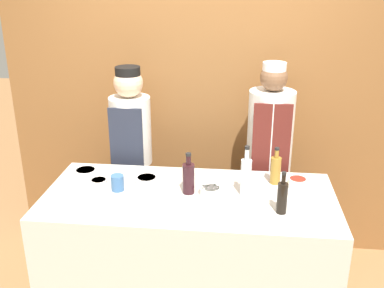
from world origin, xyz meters
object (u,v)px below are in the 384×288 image
(sauce_bowl_purple, at_px, (86,173))
(cup_blue, at_px, (118,183))
(bottle_wine, at_px, (189,178))
(bottle_soy, at_px, (282,197))
(sauce_bowl_brown, at_px, (147,180))
(bottle_vinegar, at_px, (276,169))
(chef_left, at_px, (132,158))
(sauce_bowl_red, at_px, (298,182))
(sauce_bowl_green, at_px, (210,190))
(bottle_clear, at_px, (246,176))
(chef_right, at_px, (268,163))
(cutting_board, at_px, (145,206))
(sauce_bowl_orange, at_px, (99,182))

(sauce_bowl_purple, distance_m, cup_blue, 0.31)
(bottle_wine, bearing_deg, bottle_soy, -18.68)
(sauce_bowl_brown, bearing_deg, bottle_soy, -18.96)
(bottle_vinegar, relative_size, bottle_soy, 0.97)
(chef_left, bearing_deg, sauce_bowl_red, -21.56)
(sauce_bowl_green, relative_size, bottle_clear, 0.43)
(sauce_bowl_red, distance_m, bottle_vinegar, 0.16)
(bottle_clear, height_order, bottle_wine, bottle_clear)
(sauce_bowl_green, height_order, bottle_soy, bottle_soy)
(chef_left, xyz_separation_m, chef_right, (1.05, -0.00, 0.01))
(sauce_bowl_green, bearing_deg, cup_blue, -178.75)
(cutting_board, xyz_separation_m, chef_right, (0.77, 0.86, -0.05))
(bottle_vinegar, height_order, bottle_soy, bottle_soy)
(bottle_wine, height_order, cup_blue, bottle_wine)
(bottle_vinegar, bearing_deg, sauce_bowl_red, -16.48)
(sauce_bowl_red, bearing_deg, sauce_bowl_green, -164.11)
(sauce_bowl_brown, height_order, bottle_soy, bottle_soy)
(sauce_bowl_brown, xyz_separation_m, sauce_bowl_red, (0.99, 0.05, 0.01))
(bottle_clear, xyz_separation_m, cup_blue, (-0.81, -0.02, -0.08))
(bottle_vinegar, bearing_deg, chef_left, 157.79)
(sauce_bowl_green, height_order, cup_blue, cup_blue)
(cutting_board, height_order, bottle_wine, bottle_wine)
(sauce_bowl_brown, relative_size, sauce_bowl_green, 1.04)
(bottle_wine, xyz_separation_m, cup_blue, (-0.46, -0.01, -0.05))
(bottle_soy, relative_size, cup_blue, 2.50)
(cutting_board, bearing_deg, sauce_bowl_purple, 142.72)
(sauce_bowl_brown, bearing_deg, chef_left, 113.17)
(bottle_clear, bearing_deg, sauce_bowl_purple, 172.54)
(bottle_vinegar, relative_size, chef_right, 0.15)
(cutting_board, xyz_separation_m, bottle_vinegar, (0.79, 0.42, 0.09))
(cutting_board, distance_m, bottle_soy, 0.81)
(chef_left, bearing_deg, bottle_wine, -50.83)
(sauce_bowl_purple, relative_size, bottle_wine, 0.57)
(bottle_soy, xyz_separation_m, chef_right, (-0.03, 0.83, -0.14))
(sauce_bowl_purple, bearing_deg, bottle_soy, -14.79)
(chef_right, bearing_deg, bottle_clear, -105.76)
(sauce_bowl_purple, height_order, bottle_clear, bottle_clear)
(bottle_vinegar, height_order, cup_blue, bottle_vinegar)
(sauce_bowl_purple, distance_m, sauce_bowl_green, 0.87)
(sauce_bowl_green, xyz_separation_m, bottle_clear, (0.22, 0.01, 0.10))
(sauce_bowl_green, relative_size, bottle_soy, 0.55)
(sauce_bowl_green, xyz_separation_m, chef_right, (0.40, 0.64, -0.07))
(cutting_board, distance_m, bottle_wine, 0.34)
(chef_left, height_order, chef_right, chef_right)
(sauce_bowl_orange, relative_size, cup_blue, 1.11)
(sauce_bowl_purple, xyz_separation_m, sauce_bowl_green, (0.86, -0.15, -0.01))
(sauce_bowl_purple, bearing_deg, cup_blue, -31.40)
(sauce_bowl_brown, xyz_separation_m, cutting_board, (0.06, -0.32, -0.02))
(bottle_vinegar, bearing_deg, sauce_bowl_brown, -173.43)
(sauce_bowl_brown, relative_size, bottle_wine, 0.55)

